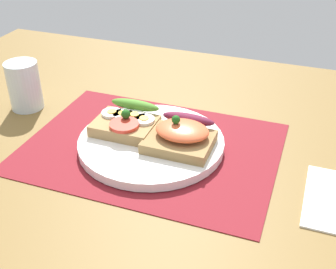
{
  "coord_description": "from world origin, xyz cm",
  "views": [
    {
      "loc": [
        23.68,
        -56.7,
        40.77
      ],
      "look_at": [
        3.0,
        0.0,
        3.3
      ],
      "focal_mm": 46.64,
      "sensor_mm": 36.0,
      "label": 1
    }
  ],
  "objects_px": {
    "drinking_glass": "(24,86)",
    "sandwich_salmon": "(181,135)",
    "plate": "(151,143)",
    "sandwich_egg_tomato": "(127,121)"
  },
  "relations": [
    {
      "from": "sandwich_egg_tomato",
      "to": "sandwich_salmon",
      "type": "distance_m",
      "value": 0.1
    },
    {
      "from": "sandwich_salmon",
      "to": "drinking_glass",
      "type": "bearing_deg",
      "value": 171.2
    },
    {
      "from": "plate",
      "to": "sandwich_egg_tomato",
      "type": "distance_m",
      "value": 0.06
    },
    {
      "from": "drinking_glass",
      "to": "sandwich_salmon",
      "type": "bearing_deg",
      "value": -8.8
    },
    {
      "from": "sandwich_salmon",
      "to": "drinking_glass",
      "type": "relative_size",
      "value": 1.14
    },
    {
      "from": "sandwich_salmon",
      "to": "drinking_glass",
      "type": "xyz_separation_m",
      "value": [
        -0.33,
        0.05,
        0.01
      ]
    },
    {
      "from": "drinking_glass",
      "to": "sandwich_egg_tomato",
      "type": "bearing_deg",
      "value": -8.8
    },
    {
      "from": "plate",
      "to": "drinking_glass",
      "type": "relative_size",
      "value": 2.61
    },
    {
      "from": "sandwich_egg_tomato",
      "to": "drinking_glass",
      "type": "relative_size",
      "value": 1.1
    },
    {
      "from": "plate",
      "to": "sandwich_salmon",
      "type": "relative_size",
      "value": 2.29
    }
  ]
}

